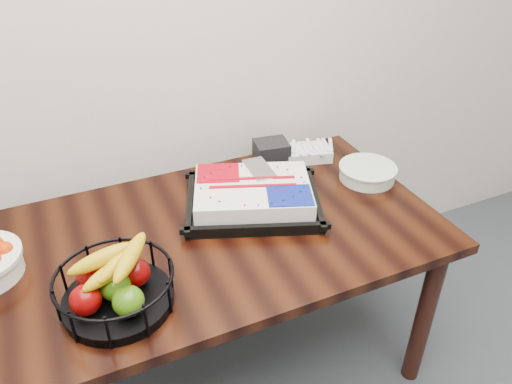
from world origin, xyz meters
name	(u,v)px	position (x,y,z in m)	size (l,w,h in m)	color
table	(190,256)	(0.00, 2.00, 0.66)	(1.80, 0.90, 0.75)	black
cake_tray	(253,195)	(0.28, 2.08, 0.80)	(0.60, 0.53, 0.10)	black
fruit_basket	(115,286)	(-0.28, 1.78, 0.83)	(0.34, 0.34, 0.18)	black
plate_stack	(367,172)	(0.79, 2.07, 0.78)	(0.24, 0.24, 0.06)	white
fork_bag	(307,153)	(0.65, 2.32, 0.78)	(0.22, 0.17, 0.06)	silver
napkin_box	(271,152)	(0.49, 2.35, 0.80)	(0.14, 0.12, 0.10)	black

